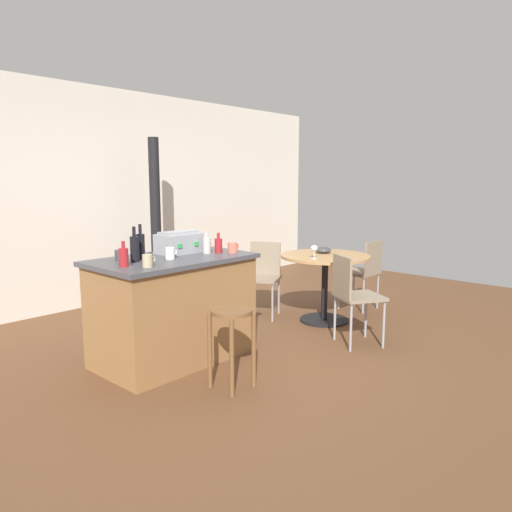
{
  "coord_description": "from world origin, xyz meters",
  "views": [
    {
      "loc": [
        -3.25,
        -2.94,
        1.58
      ],
      "look_at": [
        0.16,
        0.16,
        0.84
      ],
      "focal_mm": 34.03,
      "sensor_mm": 36.0,
      "label": 1
    }
  ],
  "objects": [
    {
      "name": "ground_plane",
      "position": [
        0.0,
        0.0,
        0.0
      ],
      "size": [
        8.8,
        8.8,
        0.0
      ],
      "primitive_type": "plane",
      "color": "brown"
    },
    {
      "name": "back_wall",
      "position": [
        0.0,
        2.63,
        1.35
      ],
      "size": [
        8.0,
        0.1,
        2.7
      ],
      "primitive_type": "cube",
      "color": "beige",
      "rests_on": "ground_plane"
    },
    {
      "name": "kitchen_island",
      "position": [
        -0.69,
        0.36,
        0.46
      ],
      "size": [
        1.37,
        0.81,
        0.91
      ],
      "color": "olive",
      "rests_on": "ground_plane"
    },
    {
      "name": "wooden_stool",
      "position": [
        -0.77,
        -0.44,
        0.44
      ],
      "size": [
        0.31,
        0.31,
        0.61
      ],
      "color": "brown",
      "rests_on": "ground_plane"
    },
    {
      "name": "dining_table",
      "position": [
        1.16,
        0.03,
        0.57
      ],
      "size": [
        0.98,
        0.98,
        0.75
      ],
      "color": "black",
      "rests_on": "ground_plane"
    },
    {
      "name": "folding_chair_near",
      "position": [
        0.68,
        -0.61,
        0.52
      ],
      "size": [
        0.55,
        0.55,
        0.87
      ],
      "color": "#7F705B",
      "rests_on": "ground_plane"
    },
    {
      "name": "folding_chair_far",
      "position": [
        1.89,
        -0.04,
        0.5
      ],
      "size": [
        0.4,
        0.41,
        0.85
      ],
      "color": "#7F705B",
      "rests_on": "ground_plane"
    },
    {
      "name": "folding_chair_left",
      "position": [
        0.89,
        0.71,
        0.5
      ],
      "size": [
        0.54,
        0.54,
        0.85
      ],
      "color": "#7F705B",
      "rests_on": "ground_plane"
    },
    {
      "name": "wood_stove",
      "position": [
        0.38,
        2.05,
        0.5
      ],
      "size": [
        0.44,
        0.45,
        2.08
      ],
      "color": "black",
      "rests_on": "ground_plane"
    },
    {
      "name": "toolbox",
      "position": [
        -0.5,
        0.5,
        1.01
      ],
      "size": [
        0.38,
        0.27,
        0.2
      ],
      "color": "gray",
      "rests_on": "kitchen_island"
    },
    {
      "name": "bottle_0",
      "position": [
        -0.25,
        0.24,
        0.98
      ],
      "size": [
        0.07,
        0.07,
        0.18
      ],
      "color": "maroon",
      "rests_on": "kitchen_island"
    },
    {
      "name": "bottle_1",
      "position": [
        -1.23,
        0.27,
        0.99
      ],
      "size": [
        0.07,
        0.07,
        0.2
      ],
      "color": "maroon",
      "rests_on": "kitchen_island"
    },
    {
      "name": "bottle_2",
      "position": [
        -1.04,
        0.39,
        1.02
      ],
      "size": [
        0.07,
        0.07,
        0.29
      ],
      "color": "black",
      "rests_on": "kitchen_island"
    },
    {
      "name": "bottle_3",
      "position": [
        -0.35,
        0.29,
        0.99
      ],
      "size": [
        0.07,
        0.07,
        0.19
      ],
      "color": "#B7B2AD",
      "rests_on": "kitchen_island"
    },
    {
      "name": "bottle_4",
      "position": [
        -0.93,
        0.48,
        1.03
      ],
      "size": [
        0.07,
        0.07,
        0.29
      ],
      "color": "black",
      "rests_on": "kitchen_island"
    },
    {
      "name": "cup_0",
      "position": [
        -0.2,
        0.48,
        0.96
      ],
      "size": [
        0.11,
        0.07,
        0.1
      ],
      "color": "tan",
      "rests_on": "kitchen_island"
    },
    {
      "name": "cup_1",
      "position": [
        -0.77,
        0.29,
        0.96
      ],
      "size": [
        0.11,
        0.08,
        0.1
      ],
      "color": "white",
      "rests_on": "kitchen_island"
    },
    {
      "name": "cup_2",
      "position": [
        -1.11,
        0.12,
        0.96
      ],
      "size": [
        0.11,
        0.08,
        0.1
      ],
      "color": "tan",
      "rests_on": "kitchen_island"
    },
    {
      "name": "cup_3",
      "position": [
        -1.08,
        0.55,
        0.96
      ],
      "size": [
        0.11,
        0.08,
        0.09
      ],
      "color": "#383838",
      "rests_on": "kitchen_island"
    },
    {
      "name": "cup_4",
      "position": [
        -0.16,
        0.16,
        0.96
      ],
      "size": [
        0.12,
        0.09,
        0.09
      ],
      "color": "#DB6651",
      "rests_on": "kitchen_island"
    },
    {
      "name": "wine_glass",
      "position": [
        0.88,
        -0.02,
        0.86
      ],
      "size": [
        0.07,
        0.07,
        0.14
      ],
      "color": "silver",
      "rests_on": "dining_table"
    },
    {
      "name": "serving_bowl",
      "position": [
        1.27,
        0.13,
        0.79
      ],
      "size": [
        0.18,
        0.18,
        0.07
      ],
      "primitive_type": "ellipsoid",
      "color": "#383838",
      "rests_on": "dining_table"
    }
  ]
}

